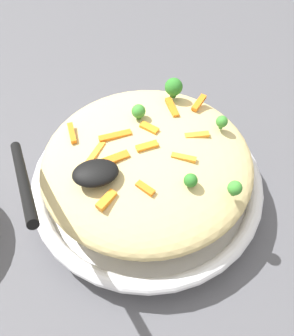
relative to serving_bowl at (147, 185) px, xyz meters
name	(u,v)px	position (x,y,z in m)	size (l,w,h in m)	color
ground_plane	(147,194)	(0.00, 0.00, -0.03)	(2.40, 2.40, 0.00)	#4C4C51
serving_bowl	(147,185)	(0.00, 0.00, 0.00)	(0.33, 0.33, 0.05)	silver
pasta_mound	(147,164)	(0.00, 0.00, 0.05)	(0.29, 0.28, 0.07)	#D1BA7A
carrot_piece_0	(106,200)	(0.06, 0.06, 0.08)	(0.03, 0.01, 0.01)	orange
carrot_piece_1	(148,145)	(0.00, 0.00, 0.09)	(0.03, 0.01, 0.01)	orange
carrot_piece_2	(114,159)	(0.04, 0.01, 0.09)	(0.04, 0.01, 0.01)	orange
carrot_piece_3	(149,128)	(-0.01, -0.03, 0.09)	(0.03, 0.01, 0.01)	orange
carrot_piece_4	(72,133)	(0.09, -0.05, 0.08)	(0.03, 0.01, 0.01)	orange
carrot_piece_5	(115,136)	(0.04, -0.03, 0.09)	(0.04, 0.01, 0.01)	orange
carrot_piece_6	(199,103)	(-0.09, -0.07, 0.08)	(0.03, 0.01, 0.01)	orange
carrot_piece_7	(145,188)	(0.01, 0.06, 0.08)	(0.02, 0.01, 0.01)	orange
carrot_piece_8	(184,158)	(-0.04, 0.03, 0.09)	(0.03, 0.01, 0.01)	orange
carrot_piece_9	(197,135)	(-0.07, -0.01, 0.08)	(0.03, 0.01, 0.01)	orange
carrot_piece_10	(95,154)	(0.07, -0.01, 0.08)	(0.04, 0.01, 0.01)	orange
carrot_piece_11	(172,108)	(-0.05, -0.07, 0.08)	(0.04, 0.01, 0.01)	orange
broccoli_floret_0	(142,111)	(0.00, -0.05, 0.10)	(0.02, 0.02, 0.02)	#377928
broccoli_floret_1	(174,87)	(-0.06, -0.09, 0.10)	(0.03, 0.03, 0.03)	#296820
broccoli_floret_2	(235,188)	(-0.09, 0.09, 0.09)	(0.02, 0.02, 0.02)	#377928
broccoli_floret_3	(191,180)	(-0.04, 0.06, 0.09)	(0.02, 0.02, 0.02)	#296820
broccoli_floret_4	(222,122)	(-0.11, -0.02, 0.09)	(0.02, 0.02, 0.02)	#377928
serving_spoon	(70,175)	(0.10, 0.04, 0.11)	(0.13, 0.16, 0.08)	black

